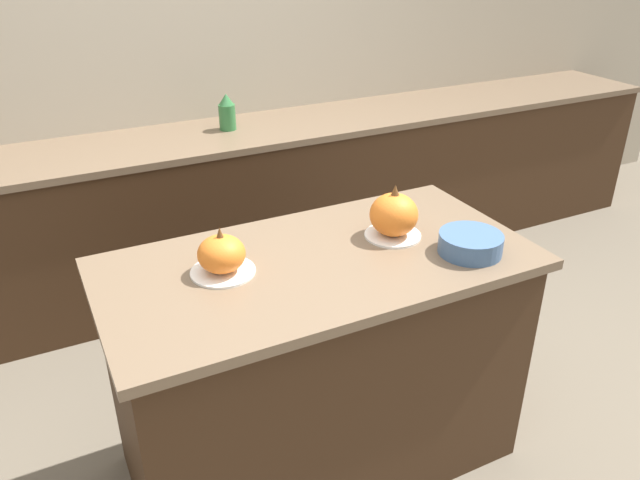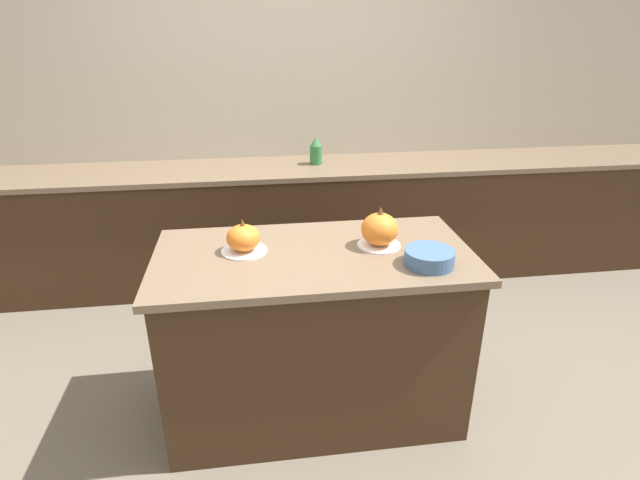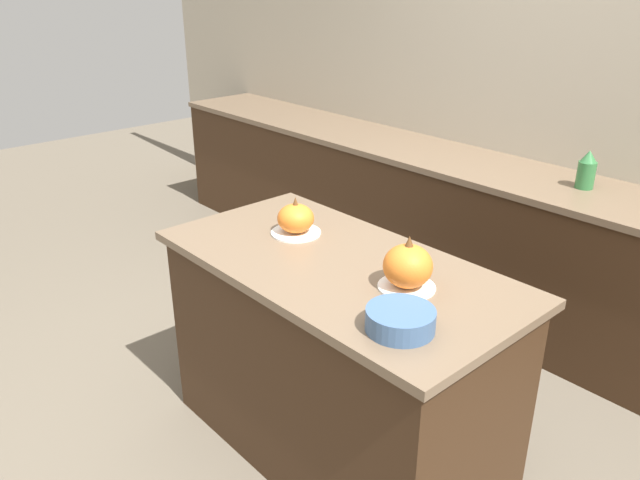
# 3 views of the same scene
# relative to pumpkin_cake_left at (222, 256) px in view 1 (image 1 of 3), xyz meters

# --- Properties ---
(ground_plane) EXTENTS (12.00, 12.00, 0.00)m
(ground_plane) POSITION_rel_pumpkin_cake_left_xyz_m (0.31, -0.06, -0.94)
(ground_plane) COLOR #665B4C
(wall_back) EXTENTS (8.00, 0.06, 2.50)m
(wall_back) POSITION_rel_pumpkin_cake_left_xyz_m (0.31, 1.73, 0.31)
(wall_back) COLOR #B2A893
(wall_back) RESTS_ON ground_plane
(kitchen_island) EXTENTS (1.44, 0.73, 0.88)m
(kitchen_island) POSITION_rel_pumpkin_cake_left_xyz_m (0.31, -0.06, -0.50)
(kitchen_island) COLOR #382314
(kitchen_island) RESTS_ON ground_plane
(back_counter) EXTENTS (6.00, 0.60, 0.88)m
(back_counter) POSITION_rel_pumpkin_cake_left_xyz_m (0.31, 1.40, -0.50)
(back_counter) COLOR #382314
(back_counter) RESTS_ON ground_plane
(pumpkin_cake_left) EXTENTS (0.21, 0.21, 0.16)m
(pumpkin_cake_left) POSITION_rel_pumpkin_cake_left_xyz_m (0.00, 0.00, 0.00)
(pumpkin_cake_left) COLOR white
(pumpkin_cake_left) RESTS_ON kitchen_island
(pumpkin_cake_right) EXTENTS (0.20, 0.20, 0.20)m
(pumpkin_cake_right) POSITION_rel_pumpkin_cake_left_xyz_m (0.62, -0.02, 0.02)
(pumpkin_cake_right) COLOR white
(pumpkin_cake_right) RESTS_ON kitchen_island
(bottle_tall) EXTENTS (0.09, 0.09, 0.19)m
(bottle_tall) POSITION_rel_pumpkin_cake_left_xyz_m (0.52, 1.44, 0.03)
(bottle_tall) COLOR #2D6B38
(bottle_tall) RESTS_ON back_counter
(mixing_bowl) EXTENTS (0.21, 0.21, 0.07)m
(mixing_bowl) POSITION_rel_pumpkin_cake_left_xyz_m (0.79, -0.24, -0.03)
(mixing_bowl) COLOR #3D5B84
(mixing_bowl) RESTS_ON kitchen_island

